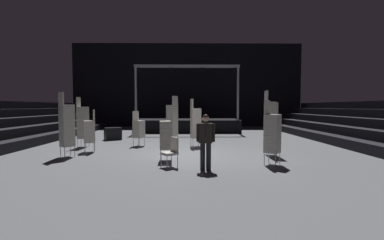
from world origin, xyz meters
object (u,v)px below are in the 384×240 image
chair_stack_rear_centre (139,128)px  chair_stack_aisle_right (271,123)px  chair_stack_rear_left (90,131)px  chair_stack_mid_left (166,134)px  chair_stack_mid_right (83,122)px  chair_stack_front_right (67,125)px  equipment_road_case (113,134)px  man_with_tie (206,139)px  chair_stack_front_left (272,121)px  stage_riser (187,124)px  chair_stack_aisle_left (196,123)px  chair_stack_mid_centre (272,133)px  chair_stack_rear_right (172,120)px  loose_chair_near_man (171,150)px

chair_stack_rear_centre → chair_stack_aisle_right: (5.71, -2.54, 0.42)m
chair_stack_rear_left → chair_stack_rear_centre: chair_stack_rear_left is taller
chair_stack_mid_left → chair_stack_rear_centre: 3.88m
chair_stack_mid_left → chair_stack_rear_left: (-3.42, 1.79, -0.04)m
chair_stack_mid_right → chair_stack_front_right: bearing=9.6°
chair_stack_front_right → chair_stack_mid_left: chair_stack_front_right is taller
chair_stack_front_right → equipment_road_case: (0.24, 5.21, -0.88)m
man_with_tie → chair_stack_aisle_right: 3.69m
chair_stack_rear_centre → chair_stack_rear_left: bearing=-15.0°
chair_stack_front_left → chair_stack_aisle_right: (-1.57, -4.74, 0.17)m
stage_riser → chair_stack_mid_left: (-0.68, -11.00, 0.40)m
chair_stack_front_right → chair_stack_aisle_left: chair_stack_front_right is taller
chair_stack_front_left → equipment_road_case: size_ratio=2.47×
chair_stack_mid_centre → chair_stack_rear_centre: (-5.23, 4.26, -0.21)m
chair_stack_rear_right → chair_stack_aisle_right: bearing=-90.6°
chair_stack_aisle_right → chair_stack_front_right: bearing=-85.9°
chair_stack_mid_centre → loose_chair_near_man: size_ratio=2.26×
chair_stack_rear_right → chair_stack_aisle_right: size_ratio=0.97×
chair_stack_aisle_left → man_with_tie: bearing=-12.1°
man_with_tie → chair_stack_mid_centre: chair_stack_mid_centre is taller
stage_riser → man_with_tie: (0.63, -12.49, 0.41)m
chair_stack_rear_centre → chair_stack_rear_right: bearing=142.8°
chair_stack_aisle_right → loose_chair_near_man: chair_stack_aisle_right is taller
chair_stack_mid_right → chair_stack_mid_centre: (7.83, -3.96, -0.13)m
chair_stack_rear_right → chair_stack_mid_right: bearing=140.2°
man_with_tie → chair_stack_rear_left: bearing=-28.8°
chair_stack_front_right → chair_stack_aisle_right: bearing=44.1°
chair_stack_front_left → chair_stack_front_right: (-9.48, -4.99, 0.13)m
chair_stack_mid_left → chair_stack_mid_right: 5.34m
stage_riser → equipment_road_case: stage_riser is taller
chair_stack_rear_right → loose_chair_near_man: (0.29, -5.18, -0.70)m
chair_stack_front_right → loose_chair_near_man: (4.11, -1.73, -0.70)m
chair_stack_front_right → loose_chair_near_man: 4.51m
chair_stack_mid_right → chair_stack_aisle_right: size_ratio=0.93×
chair_stack_front_left → chair_stack_mid_left: chair_stack_front_left is taller
chair_stack_mid_right → equipment_road_case: bearing=167.3°
man_with_tie → chair_stack_aisle_left: (-0.18, 4.77, 0.19)m
chair_stack_mid_left → chair_stack_mid_centre: (3.56, -0.76, 0.13)m
chair_stack_front_right → chair_stack_mid_left: size_ratio=1.32×
chair_stack_front_right → chair_stack_aisle_left: 5.62m
chair_stack_front_right → chair_stack_rear_right: 5.15m
chair_stack_mid_centre → chair_stack_front_left: bearing=-158.3°
chair_stack_front_left → chair_stack_front_right: 10.72m
chair_stack_rear_centre → man_with_tie: bearing=61.5°
man_with_tie → chair_stack_mid_left: size_ratio=0.90×
chair_stack_front_left → loose_chair_near_man: chair_stack_front_left is taller
stage_riser → chair_stack_rear_centre: (-2.34, -7.50, 0.31)m
chair_stack_front_left → chair_stack_rear_left: chair_stack_front_left is taller
man_with_tie → chair_stack_mid_centre: (2.25, 0.73, 0.11)m
chair_stack_front_left → equipment_road_case: (-9.24, 0.21, -0.76)m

